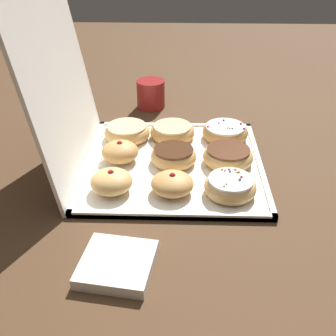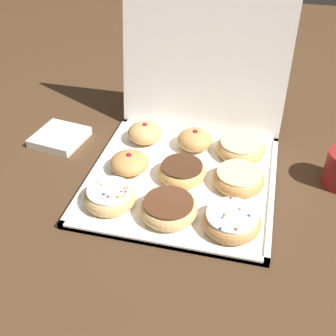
{
  "view_description": "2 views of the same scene",
  "coord_description": "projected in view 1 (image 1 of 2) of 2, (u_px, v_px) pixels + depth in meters",
  "views": [
    {
      "loc": [
        -0.89,
        -0.02,
        0.54
      ],
      "look_at": [
        -0.06,
        0.01,
        0.03
      ],
      "focal_mm": 46.04,
      "sensor_mm": 36.0,
      "label": 1
    },
    {
      "loc": [
        0.15,
        -0.75,
        0.62
      ],
      "look_at": [
        -0.03,
        0.01,
        0.03
      ],
      "focal_mm": 45.3,
      "sensor_mm": 36.0,
      "label": 2
    }
  ],
  "objects": [
    {
      "name": "glazed_ring_donut_8",
      "position": [
        127.0,
        132.0,
        1.13
      ],
      "size": [
        0.12,
        0.12,
        0.04
      ],
      "color": "tan",
      "rests_on": "donut_box"
    },
    {
      "name": "glazed_ring_donut_5",
      "position": [
        172.0,
        131.0,
        1.13
      ],
      "size": [
        0.12,
        0.12,
        0.04
      ],
      "color": "tan",
      "rests_on": "donut_box"
    },
    {
      "name": "sprinkle_donut_0",
      "position": [
        230.0,
        186.0,
        0.91
      ],
      "size": [
        0.11,
        0.11,
        0.04
      ],
      "color": "#E5B770",
      "rests_on": "donut_box"
    },
    {
      "name": "jelly_filled_donut_3",
      "position": [
        172.0,
        184.0,
        0.92
      ],
      "size": [
        0.09,
        0.09,
        0.05
      ],
      "color": "tan",
      "rests_on": "donut_box"
    },
    {
      "name": "chocolate_frosted_donut_4",
      "position": [
        172.0,
        155.0,
        1.03
      ],
      "size": [
        0.11,
        0.11,
        0.04
      ],
      "color": "tan",
      "rests_on": "donut_box"
    },
    {
      "name": "napkin_stack",
      "position": [
        117.0,
        264.0,
        0.74
      ],
      "size": [
        0.14,
        0.14,
        0.02
      ],
      "primitive_type": "cube",
      "rotation": [
        0.0,
        0.0,
        -0.14
      ],
      "color": "white",
      "rests_on": "ground"
    },
    {
      "name": "donut_box",
      "position": [
        173.0,
        164.0,
        1.04
      ],
      "size": [
        0.42,
        0.42,
        0.01
      ],
      "color": "white",
      "rests_on": "ground"
    },
    {
      "name": "sprinkle_donut_2",
      "position": [
        225.0,
        132.0,
        1.13
      ],
      "size": [
        0.12,
        0.12,
        0.04
      ],
      "color": "tan",
      "rests_on": "donut_box"
    },
    {
      "name": "chocolate_frosted_donut_1",
      "position": [
        228.0,
        155.0,
        1.02
      ],
      "size": [
        0.12,
        0.12,
        0.04
      ],
      "color": "#E5B770",
      "rests_on": "donut_box"
    },
    {
      "name": "box_lid_open",
      "position": [
        60.0,
        83.0,
        0.94
      ],
      "size": [
        0.42,
        0.07,
        0.41
      ],
      "primitive_type": "cube",
      "rotation": [
        1.41,
        0.0,
        0.0
      ],
      "color": "white",
      "rests_on": "ground"
    },
    {
      "name": "ground_plane",
      "position": [
        173.0,
        166.0,
        1.04
      ],
      "size": [
        3.0,
        3.0,
        0.0
      ],
      "primitive_type": "plane",
      "color": "#4C331E"
    },
    {
      "name": "coffee_mug",
      "position": [
        151.0,
        93.0,
        1.33
      ],
      "size": [
        0.11,
        0.09,
        0.09
      ],
      "color": "maroon",
      "rests_on": "ground"
    },
    {
      "name": "jelly_filled_donut_7",
      "position": [
        120.0,
        152.0,
        1.03
      ],
      "size": [
        0.09,
        0.09,
        0.05
      ],
      "color": "tan",
      "rests_on": "donut_box"
    },
    {
      "name": "jelly_filled_donut_6",
      "position": [
        111.0,
        182.0,
        0.92
      ],
      "size": [
        0.09,
        0.09,
        0.05
      ],
      "color": "tan",
      "rests_on": "donut_box"
    }
  ]
}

